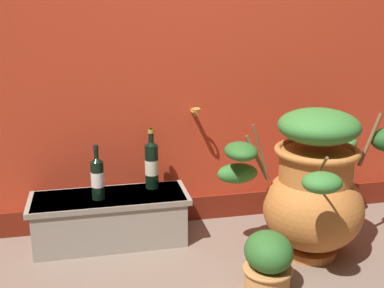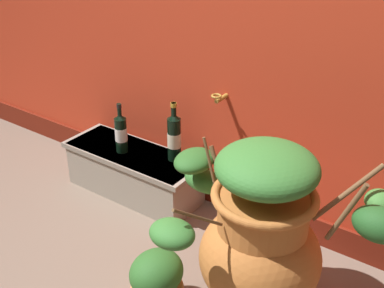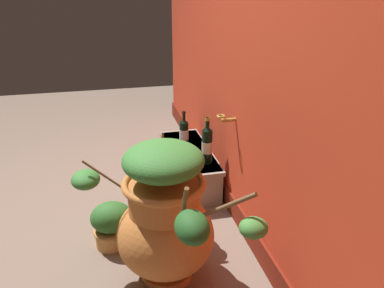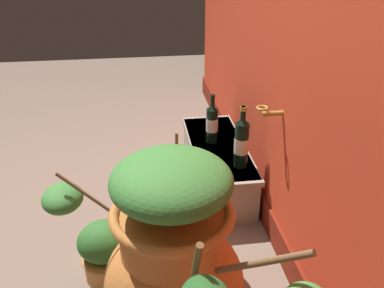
% 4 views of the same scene
% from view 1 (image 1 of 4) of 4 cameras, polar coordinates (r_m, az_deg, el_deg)
% --- Properties ---
extents(back_wall, '(4.40, 0.33, 2.60)m').
position_cam_1_polar(back_wall, '(2.88, -0.03, 15.98)').
color(back_wall, red).
rests_on(back_wall, ground_plane).
extents(terracotta_urn, '(1.02, 0.88, 0.80)m').
position_cam_1_polar(terracotta_urn, '(2.60, 14.24, -4.94)').
color(terracotta_urn, '#C17033').
rests_on(terracotta_urn, ground_plane).
extents(stone_ledge, '(0.88, 0.33, 0.28)m').
position_cam_1_polar(stone_ledge, '(2.77, -9.67, -8.51)').
color(stone_ledge, '#9E9384').
rests_on(stone_ledge, ground_plane).
extents(wine_bottle_left, '(0.07, 0.07, 0.30)m').
position_cam_1_polar(wine_bottle_left, '(2.65, -11.15, -3.82)').
color(wine_bottle_left, black).
rests_on(wine_bottle_left, stone_ledge).
extents(wine_bottle_middle, '(0.08, 0.08, 0.35)m').
position_cam_1_polar(wine_bottle_middle, '(2.76, -4.81, -2.25)').
color(wine_bottle_middle, black).
rests_on(wine_bottle_middle, stone_ledge).
extents(potted_shrub, '(0.24, 0.25, 0.29)m').
position_cam_1_polar(potted_shrub, '(2.34, 9.00, -13.56)').
color(potted_shrub, '#D68E4C').
rests_on(potted_shrub, ground_plane).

